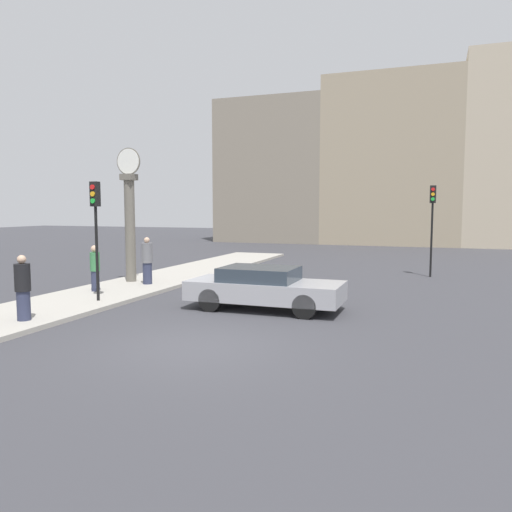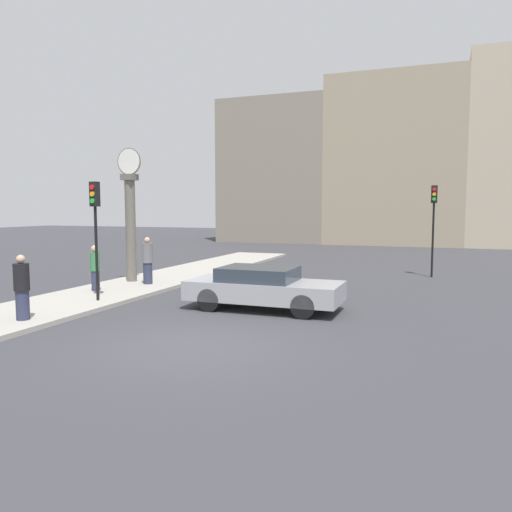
{
  "view_description": "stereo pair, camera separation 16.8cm",
  "coord_description": "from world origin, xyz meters",
  "px_view_note": "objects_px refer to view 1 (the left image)",
  "views": [
    {
      "loc": [
        4.87,
        -9.59,
        3.01
      ],
      "look_at": [
        -1.38,
        7.59,
        1.26
      ],
      "focal_mm": 35.0,
      "sensor_mm": 36.0,
      "label": 1
    },
    {
      "loc": [
        5.03,
        -9.54,
        3.01
      ],
      "look_at": [
        -1.38,
        7.59,
        1.26
      ],
      "focal_mm": 35.0,
      "sensor_mm": 36.0,
      "label": 2
    }
  ],
  "objects_px": {
    "pedestrian_green_hoodie": "(95,268)",
    "pedestrian_grey_jacket": "(147,261)",
    "traffic_light_far": "(432,212)",
    "street_clock": "(130,218)",
    "sedan_car": "(264,287)",
    "traffic_light_near": "(96,216)",
    "pedestrian_black_jacket": "(23,288)"
  },
  "relations": [
    {
      "from": "traffic_light_near",
      "to": "pedestrian_grey_jacket",
      "type": "bearing_deg",
      "value": 96.75
    },
    {
      "from": "traffic_light_far",
      "to": "pedestrian_green_hoodie",
      "type": "distance_m",
      "value": 14.17
    },
    {
      "from": "street_clock",
      "to": "pedestrian_grey_jacket",
      "type": "bearing_deg",
      "value": -21.69
    },
    {
      "from": "traffic_light_far",
      "to": "street_clock",
      "type": "bearing_deg",
      "value": -150.13
    },
    {
      "from": "pedestrian_green_hoodie",
      "to": "pedestrian_grey_jacket",
      "type": "relative_size",
      "value": 0.9
    },
    {
      "from": "sedan_car",
      "to": "traffic_light_near",
      "type": "height_order",
      "value": "traffic_light_near"
    },
    {
      "from": "pedestrian_grey_jacket",
      "to": "pedestrian_black_jacket",
      "type": "xyz_separation_m",
      "value": [
        0.38,
        -6.45,
        -0.05
      ]
    },
    {
      "from": "street_clock",
      "to": "pedestrian_grey_jacket",
      "type": "relative_size",
      "value": 2.92
    },
    {
      "from": "traffic_light_near",
      "to": "street_clock",
      "type": "distance_m",
      "value": 4.15
    },
    {
      "from": "traffic_light_near",
      "to": "traffic_light_far",
      "type": "relative_size",
      "value": 0.92
    },
    {
      "from": "street_clock",
      "to": "pedestrian_black_jacket",
      "type": "relative_size",
      "value": 3.08
    },
    {
      "from": "traffic_light_far",
      "to": "pedestrian_grey_jacket",
      "type": "relative_size",
      "value": 2.24
    },
    {
      "from": "sedan_car",
      "to": "traffic_light_near",
      "type": "xyz_separation_m",
      "value": [
        -5.13,
        -1.07,
        2.11
      ]
    },
    {
      "from": "traffic_light_near",
      "to": "pedestrian_grey_jacket",
      "type": "distance_m",
      "value": 3.94
    },
    {
      "from": "traffic_light_far",
      "to": "pedestrian_black_jacket",
      "type": "distance_m",
      "value": 16.54
    },
    {
      "from": "sedan_car",
      "to": "street_clock",
      "type": "relative_size",
      "value": 0.88
    },
    {
      "from": "sedan_car",
      "to": "traffic_light_far",
      "type": "relative_size",
      "value": 1.14
    },
    {
      "from": "sedan_car",
      "to": "pedestrian_green_hoodie",
      "type": "bearing_deg",
      "value": 176.37
    },
    {
      "from": "pedestrian_grey_jacket",
      "to": "pedestrian_black_jacket",
      "type": "bearing_deg",
      "value": -86.61
    },
    {
      "from": "traffic_light_near",
      "to": "traffic_light_far",
      "type": "xyz_separation_m",
      "value": [
        9.7,
        10.28,
        0.07
      ]
    },
    {
      "from": "traffic_light_far",
      "to": "pedestrian_green_hoodie",
      "type": "bearing_deg",
      "value": -141.12
    },
    {
      "from": "traffic_light_far",
      "to": "street_clock",
      "type": "height_order",
      "value": "street_clock"
    },
    {
      "from": "sedan_car",
      "to": "pedestrian_black_jacket",
      "type": "relative_size",
      "value": 2.71
    },
    {
      "from": "sedan_car",
      "to": "pedestrian_black_jacket",
      "type": "bearing_deg",
      "value": -142.13
    },
    {
      "from": "sedan_car",
      "to": "pedestrian_green_hoodie",
      "type": "relative_size",
      "value": 2.85
    },
    {
      "from": "sedan_car",
      "to": "traffic_light_far",
      "type": "bearing_deg",
      "value": 63.64
    },
    {
      "from": "traffic_light_far",
      "to": "pedestrian_black_jacket",
      "type": "relative_size",
      "value": 2.37
    },
    {
      "from": "traffic_light_near",
      "to": "pedestrian_green_hoodie",
      "type": "relative_size",
      "value": 2.31
    },
    {
      "from": "sedan_car",
      "to": "traffic_light_near",
      "type": "distance_m",
      "value": 5.65
    },
    {
      "from": "traffic_light_far",
      "to": "pedestrian_green_hoodie",
      "type": "xyz_separation_m",
      "value": [
        -10.93,
        -8.82,
        -1.91
      ]
    },
    {
      "from": "pedestrian_grey_jacket",
      "to": "traffic_light_far",
      "type": "bearing_deg",
      "value": 33.83
    },
    {
      "from": "traffic_light_near",
      "to": "traffic_light_far",
      "type": "height_order",
      "value": "traffic_light_far"
    }
  ]
}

